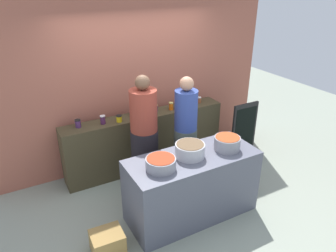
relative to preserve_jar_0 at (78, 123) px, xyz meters
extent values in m
plane|color=gray|center=(1.06, -1.13, -1.01)|extent=(12.00, 12.00, 0.00)
cube|color=#A45947|center=(1.06, 0.32, 0.49)|extent=(4.80, 0.12, 3.00)
cube|color=#403824|center=(1.06, -0.03, -0.53)|extent=(2.70, 0.36, 0.95)
cube|color=#4F5160|center=(1.06, -1.43, -0.56)|extent=(1.70, 0.70, 0.90)
cylinder|color=#4A2857|center=(0.00, 0.00, -0.01)|extent=(0.08, 0.08, 0.11)
cylinder|color=black|center=(0.00, 0.00, 0.05)|extent=(0.09, 0.09, 0.02)
cylinder|color=#482044|center=(0.36, -0.06, 0.00)|extent=(0.08, 0.08, 0.12)
cylinder|color=silver|center=(0.36, -0.06, 0.06)|extent=(0.08, 0.08, 0.01)
cylinder|color=gold|center=(0.59, -0.10, -0.02)|extent=(0.08, 0.08, 0.09)
cylinder|color=black|center=(0.59, -0.10, 0.04)|extent=(0.09, 0.09, 0.01)
cylinder|color=#B4210F|center=(0.87, 0.03, 0.00)|extent=(0.07, 0.07, 0.13)
cylinder|color=black|center=(0.87, 0.03, 0.07)|extent=(0.08, 0.08, 0.01)
cylinder|color=gold|center=(1.11, -0.09, 0.00)|extent=(0.07, 0.07, 0.12)
cylinder|color=#D6C666|center=(1.11, -0.09, 0.07)|extent=(0.08, 0.08, 0.02)
cylinder|color=#4B2A4D|center=(1.24, -0.02, -0.01)|extent=(0.07, 0.07, 0.11)
cylinder|color=#D6C666|center=(1.24, -0.02, 0.05)|extent=(0.07, 0.07, 0.01)
cylinder|color=#DA5C11|center=(1.51, -0.06, 0.00)|extent=(0.07, 0.07, 0.11)
cylinder|color=#D6C666|center=(1.51, -0.06, 0.06)|extent=(0.07, 0.07, 0.01)
cylinder|color=#A6260C|center=(1.60, -0.08, -0.02)|extent=(0.07, 0.07, 0.09)
cylinder|color=black|center=(1.60, -0.08, 0.04)|extent=(0.07, 0.07, 0.01)
cylinder|color=#552B53|center=(1.79, -0.06, 0.01)|extent=(0.07, 0.07, 0.13)
cylinder|color=silver|center=(1.79, -0.06, 0.08)|extent=(0.08, 0.08, 0.02)
cylinder|color=brown|center=(2.09, -0.02, -0.01)|extent=(0.07, 0.07, 0.09)
cylinder|color=silver|center=(2.09, -0.02, 0.04)|extent=(0.07, 0.07, 0.01)
cylinder|color=gray|center=(0.58, -1.48, -0.04)|extent=(0.36, 0.36, 0.13)
cylinder|color=#94361D|center=(0.58, -1.48, 0.03)|extent=(0.33, 0.33, 0.00)
cylinder|color=#B7B7BC|center=(1.03, -1.40, -0.03)|extent=(0.37, 0.37, 0.17)
cylinder|color=brown|center=(1.03, -1.40, 0.06)|extent=(0.34, 0.34, 0.00)
cylinder|color=gray|center=(1.55, -1.48, -0.03)|extent=(0.34, 0.34, 0.17)
cylinder|color=#9A4220|center=(1.55, -1.48, 0.06)|extent=(0.31, 0.31, 0.00)
cylinder|color=black|center=(0.77, -0.60, -0.52)|extent=(0.40, 0.40, 0.97)
cylinder|color=#933829|center=(0.77, -0.60, 0.26)|extent=(0.38, 0.38, 0.60)
sphere|color=brown|center=(0.77, -0.60, 0.66)|extent=(0.20, 0.20, 0.20)
cylinder|color=#47524C|center=(1.34, -0.79, -0.54)|extent=(0.34, 0.34, 0.94)
cylinder|color=#2F438C|center=(1.34, -0.79, 0.23)|extent=(0.33, 0.33, 0.58)
sphere|color=tan|center=(1.34, -0.79, 0.61)|extent=(0.20, 0.20, 0.20)
cube|color=olive|center=(-0.15, -1.53, -0.87)|extent=(0.38, 0.34, 0.27)
cube|color=black|center=(2.67, -0.57, -0.51)|extent=(0.50, 0.04, 1.00)
cube|color=black|center=(2.67, -0.59, -0.45)|extent=(0.43, 0.01, 0.76)
camera|label=1|loc=(-0.89, -4.33, 1.95)|focal=34.44mm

